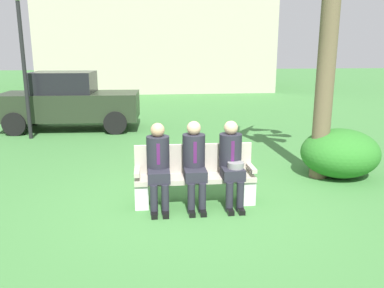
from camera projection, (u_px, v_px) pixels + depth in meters
name	position (u px, v px, depth m)	size (l,w,h in m)	color
ground_plane	(192.00, 206.00, 6.01)	(80.00, 80.00, 0.00)	#3F7A3B
park_bench	(194.00, 177.00, 6.05)	(1.82, 0.44, 0.90)	#B7AD9E
seated_man_left	(158.00, 162.00, 5.80)	(0.34, 0.72, 1.27)	#23232D
seated_man_middle	(194.00, 160.00, 5.85)	(0.34, 0.72, 1.29)	#23232D
seated_man_right	(232.00, 159.00, 5.91)	(0.34, 0.72, 1.28)	#23232D
shrub_near_bench	(340.00, 153.00, 7.30)	(1.44, 1.32, 0.90)	#2B7425
shrub_mid_lawn	(178.00, 160.00, 7.45)	(0.92, 0.84, 0.57)	#385E2B
parked_car_near	(69.00, 101.00, 11.47)	(3.97, 1.85, 1.68)	#232D1E
street_lamp	(22.00, 51.00, 9.96)	(0.24, 0.24, 3.70)	black
building_backdrop	(156.00, 5.00, 23.02)	(12.99, 8.00, 9.54)	#B0AB94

